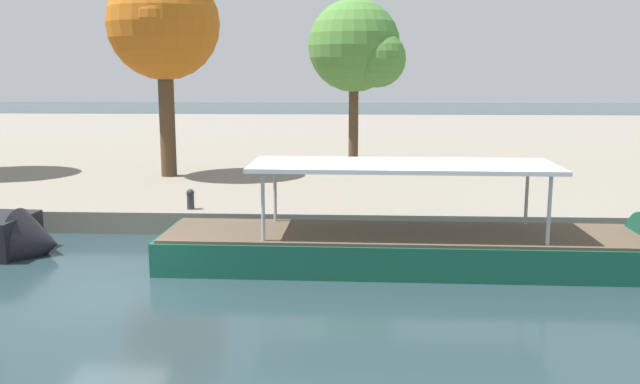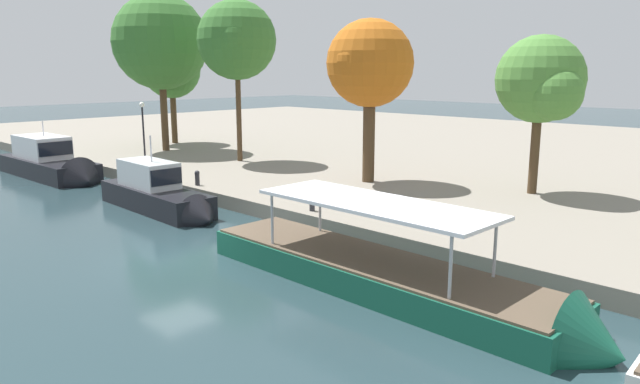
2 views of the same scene
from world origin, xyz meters
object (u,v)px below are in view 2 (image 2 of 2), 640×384
Objects in this scene: motor_yacht_0 at (51,166)px; lamp_post at (143,131)px; tour_boat_2 at (399,284)px; tree_3 at (162,43)px; tree_1 at (169,69)px; tree_4 at (544,83)px; mooring_bollard_0 at (197,177)px; tree_0 at (367,65)px; motor_yacht_1 at (160,198)px; mooring_bollard_2 at (312,203)px; tree_5 at (234,40)px.

lamp_post is at bearing 40.19° from motor_yacht_0.
tree_3 is (-31.66, 11.06, 8.91)m from tour_boat_2.
tree_4 is (33.30, 1.10, -0.73)m from tree_1.
motor_yacht_0 is 0.74× the size of tour_boat_2.
lamp_post is 0.35× the size of tree_3.
lamp_post reaches higher than motor_yacht_0.
tree_0 is at bearing 50.85° from mooring_bollard_0.
mooring_bollard_0 is (-1.26, 3.18, 0.52)m from motor_yacht_1.
tour_boat_2 is 25.71m from lamp_post.
mooring_bollard_0 is at bearing -28.43° from tree_1.
tree_4 is (8.77, 3.52, -0.91)m from tree_0.
mooring_bollard_2 is 0.09× the size of tree_4.
tree_3 is (-23.57, 6.90, 8.20)m from mooring_bollard_2.
tree_1 is 0.80× the size of tree_5.
tour_boat_2 is (29.90, -0.92, -0.37)m from motor_yacht_0.
tree_1 is at bearing 143.09° from tree_3.
motor_yacht_0 is at bearing -178.11° from motor_yacht_1.
mooring_bollard_0 is 0.08× the size of tree_5.
tree_1 is at bearing 140.30° from lamp_post.
motor_yacht_0 is at bearing -138.56° from lamp_post.
tree_3 reaches higher than tour_boat_2.
tree_5 reaches higher than tour_boat_2.
motor_yacht_1 is 13.58m from tree_0.
motor_yacht_0 is 13.37m from tree_3.
tour_boat_2 is at bearing -3.02° from motor_yacht_0.
tour_boat_2 is 3.38× the size of lamp_post.
motor_yacht_1 is at bearing -68.40° from mooring_bollard_0.
tree_5 reaches higher than mooring_bollard_0.
mooring_bollard_2 is 0.08× the size of tree_0.
tree_0 is 0.75× the size of tree_3.
tour_boat_2 is (15.90, -0.85, -0.28)m from motor_yacht_1.
tour_boat_2 is 20.88× the size of mooring_bollard_2.
tree_4 is at bearing 10.28° from tree_5.
tour_boat_2 is at bearing -27.25° from mooring_bollard_2.
mooring_bollard_0 is at bearing -129.15° from tree_0.
tree_4 is at bearing 25.89° from motor_yacht_0.
motor_yacht_1 is 24.54m from tree_1.
lamp_post is 0.48× the size of tree_1.
tree_1 is at bearing 159.27° from tour_boat_2.
motor_yacht_1 is at bearing -157.02° from mooring_bollard_2.
motor_yacht_0 is 13.99m from motor_yacht_1.
mooring_bollard_0 is 21.77m from tree_1.
tree_0 is 0.83× the size of tree_5.
motor_yacht_1 is 0.62× the size of tour_boat_2.
tree_5 is (-22.82, 11.36, 8.86)m from tour_boat_2.
motor_yacht_1 is 15.93m from tour_boat_2.
tree_5 is (2.19, 6.13, 6.08)m from lamp_post.
tree_0 is 1.13× the size of tree_4.
tour_boat_2 is 17.26× the size of mooring_bollard_0.
motor_yacht_0 is at bearing -171.55° from mooring_bollard_2.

